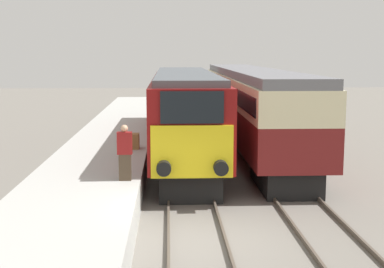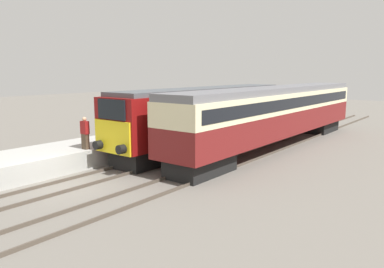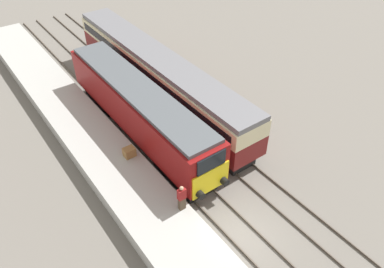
{
  "view_description": "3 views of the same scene",
  "coord_description": "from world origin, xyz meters",
  "px_view_note": "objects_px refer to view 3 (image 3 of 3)",
  "views": [
    {
      "loc": [
        -0.69,
        -13.07,
        4.74
      ],
      "look_at": [
        0.0,
        2.72,
        2.34
      ],
      "focal_mm": 50.0,
      "sensor_mm": 36.0,
      "label": 1
    },
    {
      "loc": [
        13.9,
        -8.89,
        4.93
      ],
      "look_at": [
        1.7,
        6.72,
        1.6
      ],
      "focal_mm": 35.0,
      "sensor_mm": 36.0,
      "label": 2
    },
    {
      "loc": [
        -9.27,
        -8.22,
        16.65
      ],
      "look_at": [
        1.7,
        6.72,
        1.6
      ],
      "focal_mm": 35.0,
      "sensor_mm": 36.0,
      "label": 3
    }
  ],
  "objects_px": {
    "person_on_platform": "(182,198)",
    "passenger_carriage": "(157,72)",
    "luggage_crate": "(129,152)",
    "locomotive": "(139,109)"
  },
  "relations": [
    {
      "from": "person_on_platform",
      "to": "passenger_carriage",
      "type": "bearing_deg",
      "value": 63.69
    },
    {
      "from": "person_on_platform",
      "to": "luggage_crate",
      "type": "xyz_separation_m",
      "value": [
        -0.22,
        5.32,
        -0.53
      ]
    },
    {
      "from": "locomotive",
      "to": "person_on_platform",
      "type": "xyz_separation_m",
      "value": [
        -2.0,
        -7.82,
        -0.4
      ]
    },
    {
      "from": "passenger_carriage",
      "to": "person_on_platform",
      "type": "bearing_deg",
      "value": -116.31
    },
    {
      "from": "locomotive",
      "to": "passenger_carriage",
      "type": "height_order",
      "value": "passenger_carriage"
    },
    {
      "from": "luggage_crate",
      "to": "passenger_carriage",
      "type": "bearing_deg",
      "value": 44.88
    },
    {
      "from": "passenger_carriage",
      "to": "locomotive",
      "type": "bearing_deg",
      "value": -137.59
    },
    {
      "from": "passenger_carriage",
      "to": "luggage_crate",
      "type": "bearing_deg",
      "value": -135.12
    },
    {
      "from": "locomotive",
      "to": "person_on_platform",
      "type": "distance_m",
      "value": 8.08
    },
    {
      "from": "locomotive",
      "to": "passenger_carriage",
      "type": "relative_size",
      "value": 0.76
    }
  ]
}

